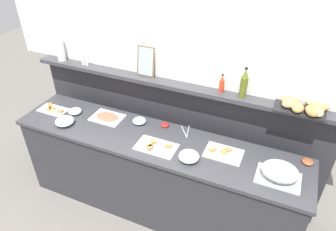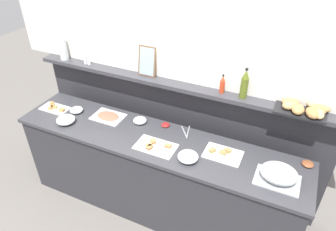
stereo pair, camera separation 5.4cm
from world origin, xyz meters
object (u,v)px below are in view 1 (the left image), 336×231
Objects in this scene: glass_bowl_extra at (139,121)px; condiment_bowl_cream at (308,162)px; sandwich_platter_side at (53,109)px; framed_picture at (146,62)px; glass_bowl_small at (65,121)px; serving_tongs at (186,132)px; serving_cloche at (280,172)px; bread_basket at (305,107)px; olive_oil_bottle at (244,84)px; salt_shaker at (83,61)px; pepper_shaker at (87,61)px; sandwich_platter_rear at (156,146)px; condiment_bowl_dark at (165,125)px; glass_bowl_large at (75,111)px; cold_cuts_platter at (107,117)px; water_carafe at (60,50)px; hot_sauce_bottle at (222,84)px; glass_bowl_medium at (189,157)px; sandwich_platter_front at (223,153)px.

glass_bowl_extra is 1.55m from condiment_bowl_cream.
sandwich_platter_side is 1.03× the size of framed_picture.
glass_bowl_extra is at bearing 25.22° from glass_bowl_small.
serving_tongs is at bearing 8.18° from sandwich_platter_side.
serving_cloche is 0.57m from bread_basket.
olive_oil_bottle is at bearing -1.80° from framed_picture.
salt_shaker is (0.17, 0.39, 0.42)m from sandwich_platter_side.
pepper_shaker is (-2.26, 0.18, 0.42)m from condiment_bowl_cream.
salt_shaker reaches higher than sandwich_platter_rear.
glass_bowl_extra is 0.26m from condiment_bowl_dark.
serving_cloche is 0.78m from olive_oil_bottle.
bread_basket is at bearing 8.56° from glass_bowl_large.
cold_cuts_platter is 3.65× the size of pepper_shaker.
water_carafe is (-0.36, 0.34, 0.48)m from glass_bowl_large.
hot_sauce_bottle is at bearing 0.54° from pepper_shaker.
glass_bowl_medium is 0.96× the size of serving_tongs.
glass_bowl_large is 0.53m from pepper_shaker.
condiment_bowl_dark is 0.19× the size of bread_basket.
water_carafe is at bearing 158.21° from cold_cuts_platter.
hot_sauce_bottle is at bearing 178.50° from olive_oil_bottle.
bread_basket is (2.19, -0.03, -0.00)m from salt_shaker.
framed_picture is at bearing 3.25° from pepper_shaker.
framed_picture reaches higher than glass_bowl_extra.
olive_oil_bottle is at bearing 24.08° from serving_tongs.
glass_bowl_extra is at bearing -16.68° from salt_shaker.
framed_picture reaches higher than sandwich_platter_front.
pepper_shaker is 0.69m from framed_picture.
pepper_shaker is (-0.06, 0.54, 0.40)m from glass_bowl_small.
glass_bowl_large reaches higher than condiment_bowl_dark.
glass_bowl_large reaches higher than serving_tongs.
framed_picture is (-0.95, 0.03, 0.02)m from olive_oil_bottle.
salt_shaker is (-0.42, 0.28, 0.42)m from cold_cuts_platter.
hot_sauce_bottle reaches higher than condiment_bowl_dark.
serving_tongs is 0.80× the size of water_carafe.
olive_oil_bottle is 0.20m from hot_sauce_bottle.
serving_cloche is 1.13m from condiment_bowl_dark.
serving_tongs is at bearing -170.38° from bread_basket.
bread_basket is at bearing 9.62° from serving_tongs.
framed_picture reaches higher than water_carafe.
bread_basket is (2.36, 0.36, 0.42)m from sandwich_platter_side.
glass_bowl_large is 1.02× the size of glass_bowl_extra.
sandwich_platter_rear is 0.32m from glass_bowl_medium.
serving_tongs is (0.81, 0.10, -0.00)m from cold_cuts_platter.
pepper_shaker is (-1.44, -0.01, -0.03)m from hot_sauce_bottle.
olive_oil_bottle is (-0.64, 0.19, 0.50)m from condiment_bowl_cream.
pepper_shaker is at bearing 169.76° from condiment_bowl_dark.
pepper_shaker reaches higher than glass_bowl_medium.
salt_shaker reaches higher than sandwich_platter_side.
bread_basket is at bearing 128.63° from condiment_bowl_cream.
glass_bowl_large is (-2.03, 0.12, -0.05)m from serving_cloche.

